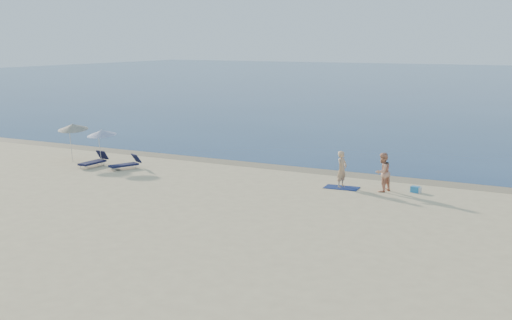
{
  "coord_description": "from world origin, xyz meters",
  "views": [
    {
      "loc": [
        14.1,
        -12.39,
        7.02
      ],
      "look_at": [
        -0.73,
        16.0,
        1.0
      ],
      "focal_mm": 45.0,
      "sensor_mm": 36.0,
      "label": 1
    }
  ],
  "objects": [
    {
      "name": "person_right",
      "position": [
        5.76,
        16.36,
        0.92
      ],
      "size": [
        0.97,
        1.09,
        1.85
      ],
      "primitive_type": "imported",
      "rotation": [
        0.0,
        0.0,
        -1.94
      ],
      "color": "tan",
      "rests_on": "ground"
    },
    {
      "name": "umbrella_near",
      "position": [
        -10.24,
        15.33,
        1.86
      ],
      "size": [
        1.87,
        1.89,
        2.13
      ],
      "rotation": [
        0.0,
        0.0,
        -0.15
      ],
      "color": "silver",
      "rests_on": "ground"
    },
    {
      "name": "sea",
      "position": [
        0.0,
        100.0,
        0.0
      ],
      "size": [
        240.0,
        160.0,
        0.01
      ],
      "primitive_type": "cube",
      "color": "#0D2750",
      "rests_on": "ground"
    },
    {
      "name": "wet_sand_strip",
      "position": [
        0.0,
        19.4,
        0.0
      ],
      "size": [
        240.0,
        1.6,
        0.0
      ],
      "primitive_type": "cube",
      "color": "#847254",
      "rests_on": "ground"
    },
    {
      "name": "person_left",
      "position": [
        3.78,
        16.3,
        0.89
      ],
      "size": [
        0.54,
        0.72,
        1.77
      ],
      "primitive_type": "imported",
      "rotation": [
        0.0,
        0.0,
        1.38
      ],
      "color": "tan",
      "rests_on": "ground"
    },
    {
      "name": "lounger_left",
      "position": [
        -10.37,
        14.76,
        0.3
      ],
      "size": [
        0.67,
        1.88,
        0.82
      ],
      "rotation": [
        0.0,
        0.0,
        -0.03
      ],
      "color": "#121433",
      "rests_on": "ground"
    },
    {
      "name": "beach_towel",
      "position": [
        3.83,
        16.18,
        0.01
      ],
      "size": [
        1.7,
        1.04,
        0.03
      ],
      "primitive_type": "cube",
      "rotation": [
        0.0,
        0.0,
        0.09
      ],
      "color": "#0F1D4E",
      "rests_on": "ground"
    },
    {
      "name": "umbrella_far",
      "position": [
        -12.54,
        15.52,
        2.02
      ],
      "size": [
        2.17,
        2.19,
        2.34
      ],
      "rotation": [
        0.0,
        0.0,
        0.3
      ],
      "color": "silver",
      "rests_on": "ground"
    },
    {
      "name": "ground",
      "position": [
        0.0,
        0.0,
        0.0
      ],
      "size": [
        160.0,
        160.0,
        0.0
      ],
      "primitive_type": "plane",
      "color": "beige",
      "rests_on": "ground"
    },
    {
      "name": "white_bag",
      "position": [
        7.31,
        16.89,
        0.13
      ],
      "size": [
        0.34,
        0.3,
        0.27
      ],
      "primitive_type": "cube",
      "rotation": [
        0.0,
        0.0,
        -0.09
      ],
      "color": "silver",
      "rests_on": "ground"
    },
    {
      "name": "lounger_right",
      "position": [
        -8.32,
        15.02,
        0.29
      ],
      "size": [
        1.24,
        1.86,
        0.78
      ],
      "rotation": [
        0.0,
        0.0,
        -0.41
      ],
      "color": "#141737",
      "rests_on": "ground"
    },
    {
      "name": "blue_cooler",
      "position": [
        7.2,
        16.89,
        0.14
      ],
      "size": [
        0.44,
        0.35,
        0.28
      ],
      "primitive_type": "cube",
      "rotation": [
        0.0,
        0.0,
        -0.17
      ],
      "color": "#2174B6",
      "rests_on": "ground"
    }
  ]
}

